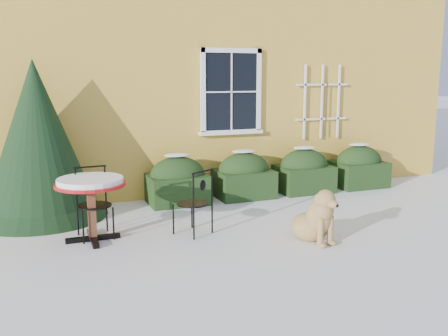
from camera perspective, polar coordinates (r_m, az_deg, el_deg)
name	(u,v)px	position (r m, az deg, el deg)	size (l,w,h in m)	color
ground	(250,245)	(6.91, 3.02, -8.79)	(80.00, 80.00, 0.00)	white
house	(139,38)	(13.25, -9.67, 14.44)	(12.40, 8.40, 6.40)	yellow
hedge_row	(275,174)	(9.72, 5.81, -0.68)	(4.95, 0.80, 0.91)	black
evergreen_shrub	(38,155)	(8.53, -20.44, 1.38)	(2.10, 2.10, 2.55)	black
bistro_table	(91,189)	(7.12, -15.01, -2.29)	(0.97, 0.97, 0.90)	black
patio_chair_near	(195,202)	(7.24, -3.36, -3.90)	(0.58, 0.58, 0.96)	black
patio_chair_far	(94,203)	(7.35, -14.65, -3.85)	(0.49, 0.48, 1.01)	black
dog	(316,220)	(7.05, 10.46, -5.82)	(0.61, 0.90, 0.80)	tan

